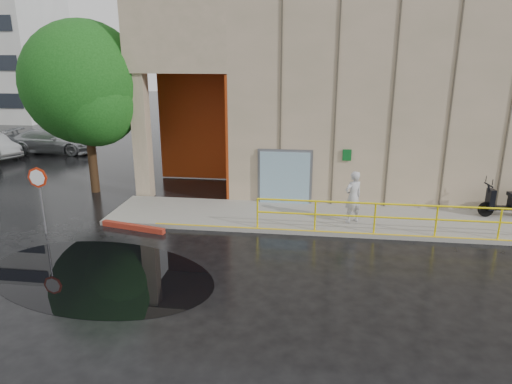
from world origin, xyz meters
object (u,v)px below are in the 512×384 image
person (353,197)px  red_curb (133,227)px  stop_sign (39,185)px  tree_near (87,88)px  scooter (508,194)px  car_c (52,141)px

person → red_curb: bearing=-23.4°
stop_sign → tree_near: 5.39m
red_curb → tree_near: (-3.17, 3.92, 4.30)m
person → red_curb: (-7.36, -1.30, -0.96)m
scooter → car_c: bearing=151.5°
red_curb → tree_near: tree_near is taller
person → tree_near: (-10.52, 2.62, 3.34)m
red_curb → tree_near: size_ratio=0.34×
car_c → tree_near: bearing=-141.7°
person → stop_sign: size_ratio=0.80×
tree_near → red_curb: bearing=-51.1°
scooter → tree_near: (-15.96, 1.34, 3.42)m
person → scooter: 5.59m
stop_sign → scooter: bearing=36.7°
stop_sign → car_c: (-6.81, 12.05, -0.94)m
person → stop_sign: bearing=-22.1°
stop_sign → red_curb: (2.75, 0.72, -1.58)m
scooter → red_curb: bearing=-175.7°
scooter → red_curb: (-12.80, -2.57, -0.88)m
person → car_c: 19.67m
person → red_curb: size_ratio=0.75×
person → car_c: (-16.92, 10.03, -0.32)m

